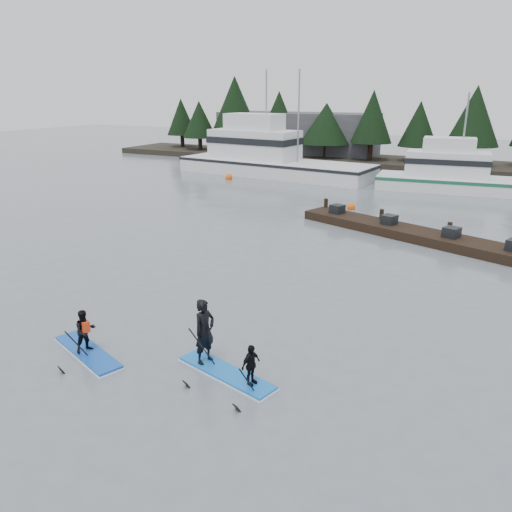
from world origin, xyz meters
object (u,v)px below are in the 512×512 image
at_px(fishing_boat_medium, 462,184).
at_px(paddleboard_duo, 218,348).
at_px(floating_dock, 422,236).
at_px(paddleboard_solo, 86,339).
at_px(fishing_boat_large, 269,166).

bearing_deg(fishing_boat_medium, paddleboard_duo, -101.61).
height_order(floating_dock, paddleboard_solo, paddleboard_solo).
height_order(fishing_boat_medium, floating_dock, fishing_boat_medium).
distance_m(fishing_boat_medium, floating_dock, 15.13).
bearing_deg(floating_dock, fishing_boat_medium, 108.53).
distance_m(fishing_boat_large, paddleboard_duo, 34.08).
bearing_deg(paddleboard_duo, fishing_boat_medium, 98.81).
bearing_deg(paddleboard_solo, floating_dock, 88.35).
xyz_separation_m(fishing_boat_medium, floating_dock, (-0.38, -15.12, -0.32)).
relative_size(floating_dock, paddleboard_duo, 4.61).
relative_size(fishing_boat_large, paddleboard_solo, 6.15).
distance_m(fishing_boat_large, fishing_boat_medium, 16.61).
distance_m(fishing_boat_medium, paddleboard_solo, 32.36).
xyz_separation_m(fishing_boat_large, paddleboard_solo, (9.56, -32.23, -0.29)).
bearing_deg(floating_dock, fishing_boat_large, 155.78).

